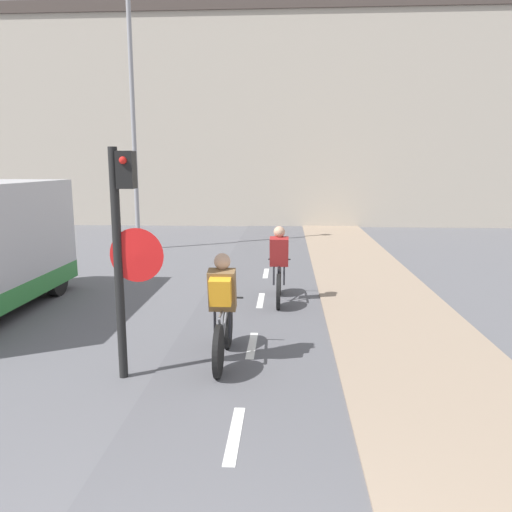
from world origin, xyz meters
TOP-DOWN VIEW (x-y plane):
  - building_row_background at (0.00, 22.62)m, footprint 60.00×5.20m
  - traffic_light_pole at (-1.48, 4.33)m, footprint 0.67×0.25m
  - street_lamp_far at (-4.22, 13.91)m, footprint 0.36×0.36m
  - cyclist_near at (-0.35, 4.87)m, footprint 0.46×1.72m
  - cyclist_far at (0.36, 7.97)m, footprint 0.46×1.71m

SIDE VIEW (x-z plane):
  - cyclist_far at x=0.36m, z-range -0.08..1.43m
  - cyclist_near at x=-0.35m, z-range -0.04..1.48m
  - traffic_light_pole at x=-1.48m, z-range 0.36..3.24m
  - building_row_background at x=0.00m, z-range 0.01..9.39m
  - street_lamp_far at x=-4.22m, z-range 0.79..8.84m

